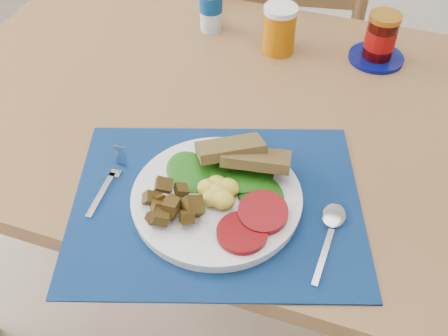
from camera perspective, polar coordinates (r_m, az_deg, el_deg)
name	(u,v)px	position (r m, az deg, el deg)	size (l,w,h in m)	color
table	(239,133)	(1.21, 1.59, 3.83)	(1.40, 0.90, 0.75)	brown
chair_far	(289,24)	(1.74, 7.06, 15.33)	(0.52, 0.50, 1.21)	brown
placemat	(217,203)	(0.95, -0.80, -3.85)	(0.52, 0.40, 0.00)	black
breakfast_plate	(213,196)	(0.93, -1.24, -3.02)	(0.30, 0.30, 0.07)	silver
fork	(110,181)	(1.00, -12.27, -1.39)	(0.02, 0.16, 0.00)	#B2B5BA
spoon	(330,228)	(0.92, 11.52, -6.46)	(0.04, 0.18, 0.01)	#B2B5BA
juice_glass	(279,31)	(1.31, 6.02, 14.66)	(0.08, 0.08, 0.11)	#A85804
jam_on_saucer	(380,40)	(1.32, 16.62, 13.18)	(0.13, 0.13, 0.12)	#050B58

